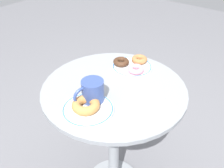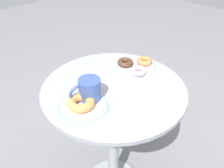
{
  "view_description": "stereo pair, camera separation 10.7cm",
  "coord_description": "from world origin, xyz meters",
  "px_view_note": "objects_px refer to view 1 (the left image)",
  "views": [
    {
      "loc": [
        -0.69,
        -0.52,
        1.34
      ],
      "look_at": [
        0.0,
        0.01,
        0.72
      ],
      "focal_mm": 39.66,
      "sensor_mm": 36.0,
      "label": 1
    },
    {
      "loc": [
        -0.62,
        -0.6,
        1.34
      ],
      "look_at": [
        0.0,
        0.01,
        0.72
      ],
      "focal_mm": 39.66,
      "sensor_mm": 36.0,
      "label": 2
    }
  ],
  "objects_px": {
    "cafe_table": "(114,123)",
    "donut_cinnamon": "(139,59)",
    "plate_right": "(132,67)",
    "donut_chocolate": "(121,62)",
    "plate_left": "(88,109)",
    "coffee_mug": "(92,92)",
    "donut_old_fashioned": "(86,105)",
    "donut_pink_frosted": "(136,69)",
    "paper_napkin": "(146,102)"
  },
  "relations": [
    {
      "from": "plate_left",
      "to": "donut_old_fashioned",
      "type": "distance_m",
      "value": 0.02
    },
    {
      "from": "plate_left",
      "to": "coffee_mug",
      "type": "height_order",
      "value": "coffee_mug"
    },
    {
      "from": "plate_left",
      "to": "plate_right",
      "type": "xyz_separation_m",
      "value": [
        0.36,
        0.04,
        -0.0
      ]
    },
    {
      "from": "donut_old_fashioned",
      "to": "donut_cinnamon",
      "type": "height_order",
      "value": "donut_old_fashioned"
    },
    {
      "from": "cafe_table",
      "to": "donut_chocolate",
      "type": "relative_size",
      "value": 9.17
    },
    {
      "from": "paper_napkin",
      "to": "donut_cinnamon",
      "type": "bearing_deg",
      "value": 37.5
    },
    {
      "from": "plate_left",
      "to": "donut_pink_frosted",
      "type": "distance_m",
      "value": 0.33
    },
    {
      "from": "donut_pink_frosted",
      "to": "paper_napkin",
      "type": "height_order",
      "value": "donut_pink_frosted"
    },
    {
      "from": "cafe_table",
      "to": "donut_chocolate",
      "type": "xyz_separation_m",
      "value": [
        0.16,
        0.08,
        0.23
      ]
    },
    {
      "from": "donut_cinnamon",
      "to": "coffee_mug",
      "type": "xyz_separation_m",
      "value": [
        -0.37,
        -0.02,
        0.02
      ]
    },
    {
      "from": "coffee_mug",
      "to": "cafe_table",
      "type": "bearing_deg",
      "value": -3.18
    },
    {
      "from": "plate_left",
      "to": "plate_right",
      "type": "distance_m",
      "value": 0.37
    },
    {
      "from": "cafe_table",
      "to": "donut_chocolate",
      "type": "bearing_deg",
      "value": 26.35
    },
    {
      "from": "donut_chocolate",
      "to": "donut_cinnamon",
      "type": "bearing_deg",
      "value": -37.4
    },
    {
      "from": "coffee_mug",
      "to": "donut_cinnamon",
      "type": "bearing_deg",
      "value": 2.47
    },
    {
      "from": "plate_right",
      "to": "coffee_mug",
      "type": "relative_size",
      "value": 1.47
    },
    {
      "from": "plate_left",
      "to": "donut_chocolate",
      "type": "relative_size",
      "value": 2.56
    },
    {
      "from": "coffee_mug",
      "to": "donut_old_fashioned",
      "type": "bearing_deg",
      "value": -163.42
    },
    {
      "from": "donut_cinnamon",
      "to": "donut_pink_frosted",
      "type": "bearing_deg",
      "value": -157.43
    },
    {
      "from": "plate_left",
      "to": "paper_napkin",
      "type": "relative_size",
      "value": 1.39
    },
    {
      "from": "paper_napkin",
      "to": "donut_pink_frosted",
      "type": "bearing_deg",
      "value": 44.1
    },
    {
      "from": "donut_pink_frosted",
      "to": "paper_napkin",
      "type": "distance_m",
      "value": 0.22
    },
    {
      "from": "plate_left",
      "to": "plate_right",
      "type": "relative_size",
      "value": 1.03
    },
    {
      "from": "donut_chocolate",
      "to": "cafe_table",
      "type": "bearing_deg",
      "value": -153.65
    },
    {
      "from": "donut_pink_frosted",
      "to": "plate_right",
      "type": "bearing_deg",
      "value": 51.5
    },
    {
      "from": "cafe_table",
      "to": "donut_cinnamon",
      "type": "bearing_deg",
      "value": 5.61
    },
    {
      "from": "plate_left",
      "to": "donut_pink_frosted",
      "type": "bearing_deg",
      "value": -0.0
    },
    {
      "from": "plate_left",
      "to": "donut_old_fashioned",
      "type": "bearing_deg",
      "value": 141.71
    },
    {
      "from": "paper_napkin",
      "to": "coffee_mug",
      "type": "distance_m",
      "value": 0.22
    },
    {
      "from": "donut_pink_frosted",
      "to": "coffee_mug",
      "type": "height_order",
      "value": "coffee_mug"
    },
    {
      "from": "donut_chocolate",
      "to": "paper_napkin",
      "type": "distance_m",
      "value": 0.3
    },
    {
      "from": "plate_left",
      "to": "donut_pink_frosted",
      "type": "relative_size",
      "value": 2.56
    },
    {
      "from": "donut_cinnamon",
      "to": "cafe_table",
      "type": "bearing_deg",
      "value": -174.39
    },
    {
      "from": "plate_right",
      "to": "donut_old_fashioned",
      "type": "relative_size",
      "value": 1.8
    },
    {
      "from": "plate_left",
      "to": "donut_pink_frosted",
      "type": "height_order",
      "value": "donut_pink_frosted"
    },
    {
      "from": "cafe_table",
      "to": "donut_old_fashioned",
      "type": "bearing_deg",
      "value": -177.21
    },
    {
      "from": "plate_right",
      "to": "donut_old_fashioned",
      "type": "height_order",
      "value": "donut_old_fashioned"
    },
    {
      "from": "plate_left",
      "to": "donut_chocolate",
      "type": "height_order",
      "value": "donut_chocolate"
    },
    {
      "from": "plate_left",
      "to": "paper_napkin",
      "type": "xyz_separation_m",
      "value": [
        0.18,
        -0.15,
        -0.0
      ]
    },
    {
      "from": "plate_right",
      "to": "donut_pink_frosted",
      "type": "xyz_separation_m",
      "value": [
        -0.03,
        -0.04,
        0.02
      ]
    },
    {
      "from": "donut_chocolate",
      "to": "donut_pink_frosted",
      "type": "bearing_deg",
      "value": -98.47
    },
    {
      "from": "plate_left",
      "to": "donut_pink_frosted",
      "type": "xyz_separation_m",
      "value": [
        0.33,
        -0.0,
        0.02
      ]
    },
    {
      "from": "cafe_table",
      "to": "donut_cinnamon",
      "type": "distance_m",
      "value": 0.33
    },
    {
      "from": "cafe_table",
      "to": "plate_left",
      "type": "bearing_deg",
      "value": -175.74
    },
    {
      "from": "donut_old_fashioned",
      "to": "donut_chocolate",
      "type": "distance_m",
      "value": 0.36
    },
    {
      "from": "donut_pink_frosted",
      "to": "donut_chocolate",
      "type": "bearing_deg",
      "value": 81.53
    },
    {
      "from": "plate_left",
      "to": "donut_cinnamon",
      "type": "relative_size",
      "value": 2.56
    },
    {
      "from": "donut_cinnamon",
      "to": "donut_old_fashioned",
      "type": "bearing_deg",
      "value": -175.64
    },
    {
      "from": "donut_old_fashioned",
      "to": "donut_chocolate",
      "type": "xyz_separation_m",
      "value": [
        0.35,
        0.09,
        -0.0
      ]
    },
    {
      "from": "plate_right",
      "to": "donut_cinnamon",
      "type": "relative_size",
      "value": 2.49
    }
  ]
}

